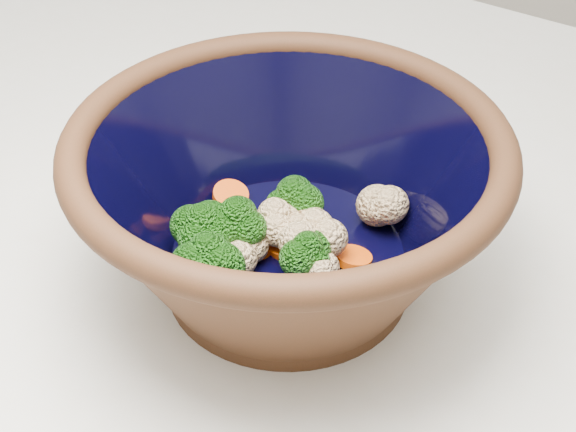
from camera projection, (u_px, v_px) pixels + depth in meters
name	position (u px, v px, depth m)	size (l,w,h in m)	color
mixing_bowl	(288.00, 202.00, 0.58)	(0.31, 0.31, 0.14)	black
vegetable_pile	(269.00, 231.00, 0.59)	(0.15, 0.18, 0.06)	#608442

